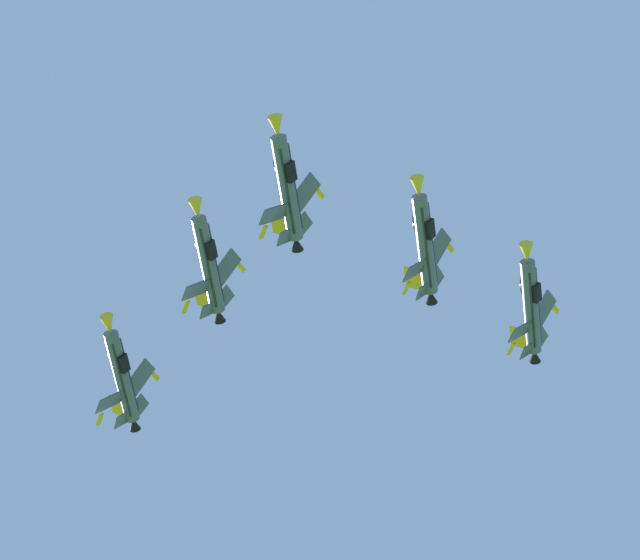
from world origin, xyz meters
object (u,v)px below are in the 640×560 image
Objects in this scene: fighter_jet_left_wing at (425,242)px; fighter_jet_right_outer at (121,375)px; fighter_jet_right_wing at (208,263)px; fighter_jet_left_outer at (531,305)px; fighter_jet_lead at (287,186)px.

fighter_jet_left_wing reaches higher than fighter_jet_right_outer.
fighter_jet_right_wing is (-22.40, -9.05, 1.29)m from fighter_jet_left_wing.
fighter_jet_left_wing is 1.00× the size of fighter_jet_left_outer.
fighter_jet_left_wing is 38.01m from fighter_jet_right_outer.
fighter_jet_right_outer reaches higher than fighter_jet_lead.
fighter_jet_right_outer is at bearing -44.22° from fighter_jet_right_wing.
fighter_jet_right_outer is at bearing -17.85° from fighter_jet_left_wing.
fighter_jet_right_wing is at bearing 16.98° from fighter_jet_left_outer.
fighter_jet_lead is at bearing 135.77° from fighter_jet_right_wing.
fighter_jet_lead is at bearing 40.28° from fighter_jet_left_outer.
fighter_jet_right_outer is (-15.49, 6.35, -2.78)m from fighter_jet_right_wing.
fighter_jet_lead is 1.00× the size of fighter_jet_left_wing.
fighter_jet_right_outer is at bearing -44.23° from fighter_jet_lead.
fighter_jet_left_outer is (6.30, 14.11, 1.63)m from fighter_jet_left_wing.
fighter_jet_lead is at bearing 36.90° from fighter_jet_left_wing.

